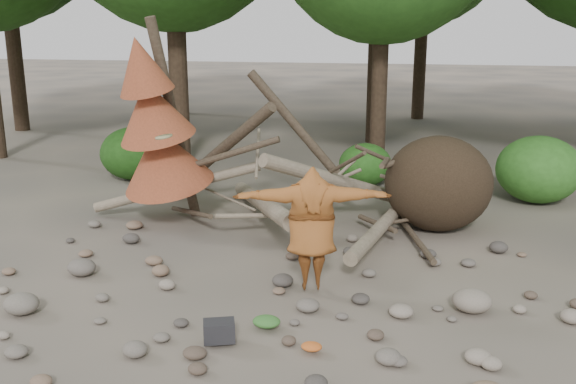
# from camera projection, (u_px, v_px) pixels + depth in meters

# --- Properties ---
(ground) EXTENTS (120.00, 120.00, 0.00)m
(ground) POSITION_uv_depth(u_px,v_px,m) (266.00, 304.00, 9.87)
(ground) COLOR #514C44
(ground) RESTS_ON ground
(deadfall_pile) EXTENTS (8.55, 5.24, 3.30)m
(deadfall_pile) POSITION_uv_depth(u_px,v_px,m) (409.00, 185.00, 13.23)
(deadfall_pile) COLOR #332619
(deadfall_pile) RESTS_ON ground
(dead_conifer) EXTENTS (2.06, 2.16, 4.35)m
(dead_conifer) POSITION_uv_depth(u_px,v_px,m) (157.00, 128.00, 13.13)
(dead_conifer) COLOR #4C3F30
(dead_conifer) RESTS_ON ground
(bush_left) EXTENTS (1.80, 1.80, 1.44)m
(bush_left) POSITION_uv_depth(u_px,v_px,m) (134.00, 153.00, 17.58)
(bush_left) COLOR #204F15
(bush_left) RESTS_ON ground
(bush_mid) EXTENTS (1.40, 1.40, 1.12)m
(bush_mid) POSITION_uv_depth(u_px,v_px,m) (365.00, 164.00, 16.95)
(bush_mid) COLOR #2A641D
(bush_mid) RESTS_ON ground
(bush_right) EXTENTS (2.00, 2.00, 1.60)m
(bush_right) POSITION_uv_depth(u_px,v_px,m) (539.00, 169.00, 15.30)
(bush_right) COLOR #357625
(bush_right) RESTS_ON ground
(frisbee_thrower) EXTENTS (3.74, 1.18, 2.44)m
(frisbee_thrower) POSITION_uv_depth(u_px,v_px,m) (312.00, 228.00, 10.07)
(frisbee_thrower) COLOR brown
(frisbee_thrower) RESTS_ON ground
(backpack) EXTENTS (0.49, 0.40, 0.28)m
(backpack) POSITION_uv_depth(u_px,v_px,m) (219.00, 335.00, 8.60)
(backpack) COLOR black
(backpack) RESTS_ON ground
(cloth_green) EXTENTS (0.40, 0.33, 0.15)m
(cloth_green) POSITION_uv_depth(u_px,v_px,m) (266.00, 325.00, 9.03)
(cloth_green) COLOR #346B2B
(cloth_green) RESTS_ON ground
(cloth_orange) EXTENTS (0.28, 0.23, 0.10)m
(cloth_orange) POSITION_uv_depth(u_px,v_px,m) (311.00, 350.00, 8.39)
(cloth_orange) COLOR #C05921
(cloth_orange) RESTS_ON ground
(boulder_front_left) EXTENTS (0.53, 0.47, 0.32)m
(boulder_front_left) POSITION_uv_depth(u_px,v_px,m) (21.00, 304.00, 9.51)
(boulder_front_left) COLOR slate
(boulder_front_left) RESTS_ON ground
(boulder_mid_right) EXTENTS (0.58, 0.53, 0.35)m
(boulder_mid_right) POSITION_uv_depth(u_px,v_px,m) (472.00, 301.00, 9.57)
(boulder_mid_right) COLOR gray
(boulder_mid_right) RESTS_ON ground
(boulder_mid_left) EXTENTS (0.49, 0.44, 0.29)m
(boulder_mid_left) POSITION_uv_depth(u_px,v_px,m) (82.00, 267.00, 10.95)
(boulder_mid_left) COLOR #655D55
(boulder_mid_left) RESTS_ON ground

